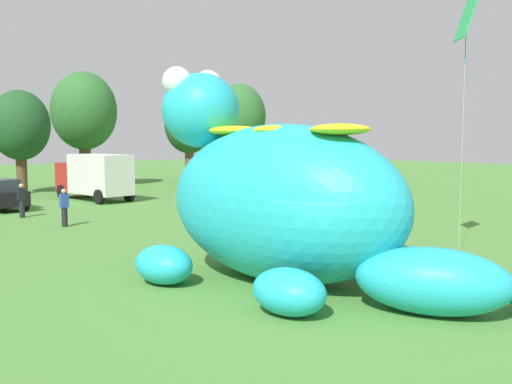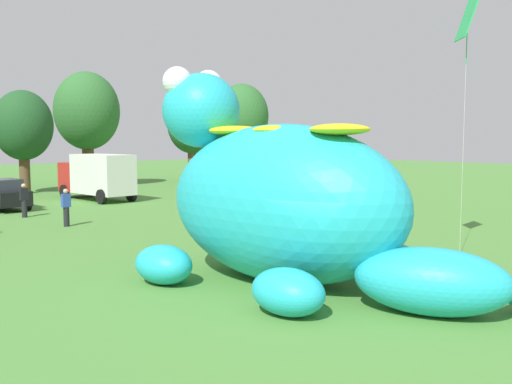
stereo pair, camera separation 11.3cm
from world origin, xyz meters
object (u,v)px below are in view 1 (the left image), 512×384
car_black (0,195)px  tethered_flying_kite (466,22)px  box_truck (94,175)px  spectator_mid_field (64,208)px  spectator_wandering (253,201)px  giant_inflatable_creature (282,201)px  spectator_by_cars (22,201)px

car_black → tethered_flying_kite: tethered_flying_kite is taller
box_truck → spectator_mid_field: bearing=-124.6°
car_black → spectator_wandering: car_black is taller
giant_inflatable_creature → tethered_flying_kite: (6.86, -1.74, 5.51)m
tethered_flying_kite → spectator_wandering: bearing=83.5°
box_truck → spectator_by_cars: size_ratio=3.78×
car_black → box_truck: bearing=10.0°
spectator_wandering → giant_inflatable_creature: bearing=-129.7°
car_black → spectator_by_cars: size_ratio=2.41×
box_truck → spectator_wandering: (1.78, -12.94, -0.75)m
spectator_mid_field → spectator_wandering: same height
tethered_flying_kite → box_truck: bearing=91.1°
box_truck → tethered_flying_kite: size_ratio=0.75×
box_truck → spectator_wandering: box_truck is taller
spectator_by_cars → spectator_wandering: (8.40, -7.95, 0.00)m
box_truck → spectator_wandering: size_ratio=3.78×
spectator_wandering → car_black: bearing=124.2°
box_truck → tethered_flying_kite: bearing=-88.9°
giant_inflatable_creature → tethered_flying_kite: tethered_flying_kite is taller
giant_inflatable_creature → box_truck: bearing=74.3°
spectator_by_cars → tethered_flying_kite: tethered_flying_kite is taller
car_black → spectator_mid_field: car_black is taller
giant_inflatable_creature → spectator_mid_field: size_ratio=6.88×
spectator_wandering → tethered_flying_kite: tethered_flying_kite is taller
car_black → tethered_flying_kite: size_ratio=0.48×
giant_inflatable_creature → spectator_wandering: (8.17, 9.84, -1.39)m
spectator_wandering → spectator_mid_field: bearing=155.8°
spectator_wandering → tethered_flying_kite: size_ratio=0.20×
box_truck → spectator_by_cars: (-6.61, -5.00, -0.75)m
giant_inflatable_creature → car_black: (0.12, 21.67, -1.38)m
car_black → spectator_mid_field: bearing=-90.8°
box_truck → tethered_flying_kite: tethered_flying_kite is taller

